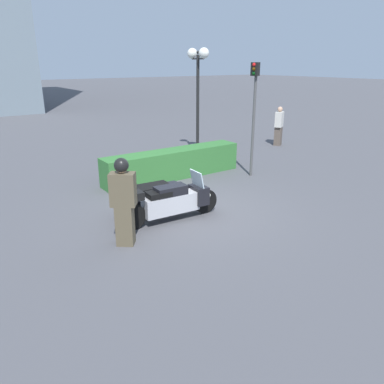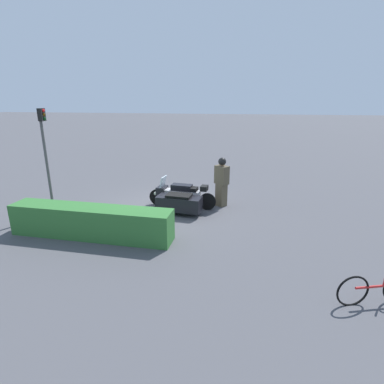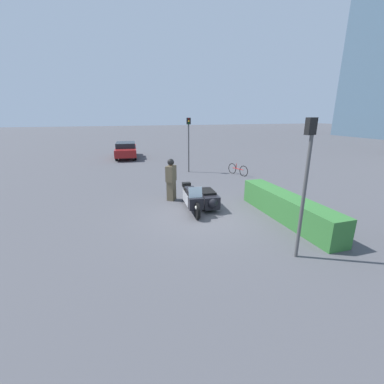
{
  "view_description": "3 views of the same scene",
  "coord_description": "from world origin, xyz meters",
  "px_view_note": "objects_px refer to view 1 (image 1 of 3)",
  "views": [
    {
      "loc": [
        -5.19,
        -7.37,
        3.64
      ],
      "look_at": [
        -0.2,
        -0.37,
        0.65
      ],
      "focal_mm": 35.0,
      "sensor_mm": 36.0,
      "label": 1
    },
    {
      "loc": [
        -3.3,
        10.08,
        3.88
      ],
      "look_at": [
        -1.24,
        0.13,
        0.76
      ],
      "focal_mm": 28.0,
      "sensor_mm": 36.0,
      "label": 2
    },
    {
      "loc": [
        8.53,
        -3.16,
        3.71
      ],
      "look_at": [
        -0.31,
        -0.39,
        0.88
      ],
      "focal_mm": 24.0,
      "sensor_mm": 36.0,
      "label": 3
    }
  ],
  "objects_px": {
    "pedestrian_bystander": "(279,126)",
    "officer_rider": "(124,200)",
    "twin_lamp_post": "(198,70)",
    "traffic_light_near": "(254,104)",
    "hedge_bush_curbside": "(173,164)",
    "police_motorcycle": "(164,198)"
  },
  "relations": [
    {
      "from": "police_motorcycle",
      "to": "pedestrian_bystander",
      "type": "bearing_deg",
      "value": 29.75
    },
    {
      "from": "police_motorcycle",
      "to": "twin_lamp_post",
      "type": "relative_size",
      "value": 0.63
    },
    {
      "from": "twin_lamp_post",
      "to": "traffic_light_near",
      "type": "height_order",
      "value": "twin_lamp_post"
    },
    {
      "from": "pedestrian_bystander",
      "to": "hedge_bush_curbside",
      "type": "bearing_deg",
      "value": 73.52
    },
    {
      "from": "twin_lamp_post",
      "to": "pedestrian_bystander",
      "type": "height_order",
      "value": "twin_lamp_post"
    },
    {
      "from": "police_motorcycle",
      "to": "officer_rider",
      "type": "xyz_separation_m",
      "value": [
        -1.49,
        -0.87,
        0.53
      ]
    },
    {
      "from": "officer_rider",
      "to": "hedge_bush_curbside",
      "type": "bearing_deg",
      "value": 173.22
    },
    {
      "from": "police_motorcycle",
      "to": "hedge_bush_curbside",
      "type": "height_order",
      "value": "police_motorcycle"
    },
    {
      "from": "traffic_light_near",
      "to": "pedestrian_bystander",
      "type": "bearing_deg",
      "value": -156.12
    },
    {
      "from": "officer_rider",
      "to": "traffic_light_near",
      "type": "height_order",
      "value": "traffic_light_near"
    },
    {
      "from": "officer_rider",
      "to": "twin_lamp_post",
      "type": "distance_m",
      "value": 8.39
    },
    {
      "from": "police_motorcycle",
      "to": "traffic_light_near",
      "type": "xyz_separation_m",
      "value": [
        4.17,
        1.27,
        1.91
      ]
    },
    {
      "from": "pedestrian_bystander",
      "to": "officer_rider",
      "type": "bearing_deg",
      "value": 87.08
    },
    {
      "from": "hedge_bush_curbside",
      "to": "traffic_light_near",
      "type": "relative_size",
      "value": 1.34
    },
    {
      "from": "police_motorcycle",
      "to": "pedestrian_bystander",
      "type": "height_order",
      "value": "pedestrian_bystander"
    },
    {
      "from": "traffic_light_near",
      "to": "pedestrian_bystander",
      "type": "xyz_separation_m",
      "value": [
        4.48,
        2.86,
        -1.49
      ]
    },
    {
      "from": "twin_lamp_post",
      "to": "officer_rider",
      "type": "bearing_deg",
      "value": -137.07
    },
    {
      "from": "police_motorcycle",
      "to": "traffic_light_near",
      "type": "relative_size",
      "value": 0.72
    },
    {
      "from": "hedge_bush_curbside",
      "to": "officer_rider",
      "type": "bearing_deg",
      "value": -134.58
    },
    {
      "from": "police_motorcycle",
      "to": "hedge_bush_curbside",
      "type": "xyz_separation_m",
      "value": [
        1.95,
        2.62,
        0.01
      ]
    },
    {
      "from": "police_motorcycle",
      "to": "twin_lamp_post",
      "type": "distance_m",
      "value": 7.01
    },
    {
      "from": "police_motorcycle",
      "to": "traffic_light_near",
      "type": "height_order",
      "value": "traffic_light_near"
    }
  ]
}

